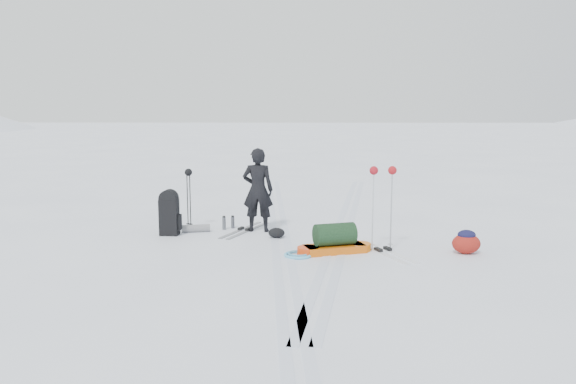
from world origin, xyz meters
name	(u,v)px	position (x,y,z in m)	size (l,w,h in m)	color
ground	(281,241)	(0.00, 0.00, 0.00)	(200.00, 200.00, 0.00)	white
ski_tracks	(312,231)	(0.61, 0.88, 0.00)	(3.38, 17.97, 0.01)	silver
skier	(258,190)	(-0.51, 0.83, 0.87)	(0.63, 0.42, 1.74)	black
pulk_sled	(335,241)	(0.98, -0.89, 0.20)	(1.43, 0.80, 0.53)	#D45B0C
expedition_rucksack	(173,214)	(-2.20, 0.47, 0.43)	(0.97, 0.56, 0.93)	black
ski_poles_black	(189,180)	(-1.99, 1.10, 1.05)	(0.18, 0.16, 1.28)	black
ski_poles_silver	(383,180)	(1.83, -0.72, 1.28)	(0.48, 0.19, 1.52)	silver
touring_skis_grey	(245,230)	(-0.80, 0.89, 0.01)	(0.90, 1.74, 0.06)	#9CA1A5
touring_skis_white	(383,251)	(1.85, -0.79, 0.02)	(1.00, 1.86, 0.07)	silver
rope_coil	(298,254)	(0.34, -1.15, 0.03)	(0.62, 0.62, 0.06)	#60C1EA
small_daypack	(466,242)	(3.29, -0.90, 0.21)	(0.53, 0.42, 0.42)	maroon
thermos_pair	(228,223)	(-1.16, 1.04, 0.14)	(0.24, 0.23, 0.29)	slate
stuff_sack	(277,233)	(-0.10, 0.23, 0.10)	(0.34, 0.27, 0.20)	black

